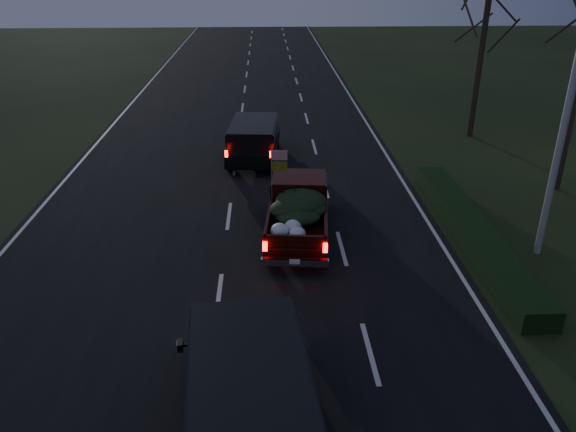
# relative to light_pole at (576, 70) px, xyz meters

# --- Properties ---
(ground) EXTENTS (120.00, 120.00, 0.00)m
(ground) POSITION_rel_light_pole_xyz_m (-9.50, -2.00, -5.48)
(ground) COLOR black
(ground) RESTS_ON ground
(road_asphalt) EXTENTS (14.00, 120.00, 0.02)m
(road_asphalt) POSITION_rel_light_pole_xyz_m (-9.50, -2.00, -5.47)
(road_asphalt) COLOR black
(road_asphalt) RESTS_ON ground
(hedge_row) EXTENTS (1.00, 10.00, 0.60)m
(hedge_row) POSITION_rel_light_pole_xyz_m (-1.70, 1.00, -5.18)
(hedge_row) COLOR black
(hedge_row) RESTS_ON ground
(light_pole) EXTENTS (0.50, 0.90, 9.16)m
(light_pole) POSITION_rel_light_pole_xyz_m (0.00, 0.00, 0.00)
(light_pole) COLOR silver
(light_pole) RESTS_ON ground
(bare_tree_far) EXTENTS (3.60, 3.60, 7.00)m
(bare_tree_far) POSITION_rel_light_pole_xyz_m (2.00, 12.00, -0.25)
(bare_tree_far) COLOR black
(bare_tree_far) RESTS_ON ground
(pickup_truck) EXTENTS (2.29, 4.98, 2.53)m
(pickup_truck) POSITION_rel_light_pole_xyz_m (-7.19, 1.54, -4.53)
(pickup_truck) COLOR black
(pickup_truck) RESTS_ON ground
(lead_suv) EXTENTS (2.37, 4.92, 1.37)m
(lead_suv) POSITION_rel_light_pole_xyz_m (-8.69, 8.92, -4.44)
(lead_suv) COLOR black
(lead_suv) RESTS_ON ground
(rear_suv) EXTENTS (2.72, 5.35, 1.49)m
(rear_suv) POSITION_rel_light_pole_xyz_m (-8.57, -6.73, -4.36)
(rear_suv) COLOR black
(rear_suv) RESTS_ON ground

